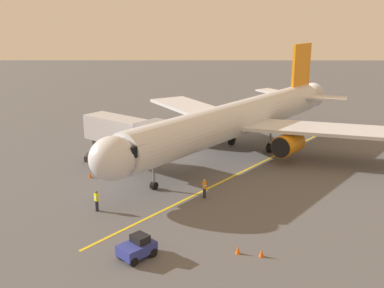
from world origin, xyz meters
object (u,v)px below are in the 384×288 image
object	(u,v)px
jet_bridge	(131,134)
tug_near_nose	(137,248)
safety_cone_nose_left	(238,250)
ground_crew_loader	(97,201)
ground_crew_wing_walker	(204,124)
safety_cone_nose_right	(262,253)
airplane	(238,119)
safety_cone_wing_port	(90,175)
ground_crew_marshaller	(204,188)

from	to	relation	value
jet_bridge	tug_near_nose	bearing A→B (deg)	98.68
safety_cone_nose_left	ground_crew_loader	bearing A→B (deg)	-32.20
ground_crew_wing_walker	safety_cone_nose_right	distance (m)	33.45
jet_bridge	safety_cone_nose_right	xyz separation A→B (m)	(-10.64, 17.04, -3.49)
safety_cone_nose_left	safety_cone_nose_right	size ratio (longest dim) A/B	1.00
ground_crew_loader	ground_crew_wing_walker	bearing A→B (deg)	-109.05
airplane	safety_cone_wing_port	size ratio (longest dim) A/B	62.30
ground_crew_wing_walker	ground_crew_marshaller	bearing A→B (deg)	88.97
ground_crew_wing_walker	safety_cone_wing_port	world-z (taller)	ground_crew_wing_walker
airplane	jet_bridge	world-z (taller)	airplane
jet_bridge	ground_crew_wing_walker	size ratio (longest dim) A/B	5.95
jet_bridge	ground_crew_marshaller	distance (m)	10.59
jet_bridge	ground_crew_marshaller	bearing A→B (deg)	134.63
ground_crew_marshaller	tug_near_nose	xyz separation A→B (m)	(4.54, 9.91, -0.18)
ground_crew_wing_walker	tug_near_nose	world-z (taller)	ground_crew_wing_walker
ground_crew_loader	safety_cone_nose_left	bearing A→B (deg)	147.80
safety_cone_nose_left	safety_cone_wing_port	size ratio (longest dim) A/B	1.00
airplane	safety_cone_nose_right	bearing A→B (deg)	88.61
airplane	safety_cone_nose_left	xyz separation A→B (m)	(2.04, 22.22, -3.73)
safety_cone_nose_left	ground_crew_marshaller	bearing A→B (deg)	-78.06
airplane	jet_bridge	distance (m)	12.50
airplane	safety_cone_nose_right	world-z (taller)	airplane
jet_bridge	safety_cone_nose_left	xyz separation A→B (m)	(-9.15, 16.66, -3.49)
ground_crew_wing_walker	safety_cone_nose_right	world-z (taller)	ground_crew_wing_walker
safety_cone_nose_right	tug_near_nose	bearing A→B (deg)	0.85
airplane	ground_crew_marshaller	xyz separation A→B (m)	(4.03, 12.82, -3.12)
ground_crew_marshaller	ground_crew_wing_walker	xyz separation A→B (m)	(-0.42, -23.51, 0.00)
ground_crew_marshaller	ground_crew_loader	distance (m)	9.05
ground_crew_wing_walker	ground_crew_loader	bearing A→B (deg)	70.95
jet_bridge	ground_crew_marshaller	size ratio (longest dim) A/B	5.95
jet_bridge	ground_crew_wing_walker	bearing A→B (deg)	-115.01
ground_crew_loader	safety_cone_wing_port	bearing A→B (deg)	-73.62
safety_cone_nose_right	jet_bridge	bearing A→B (deg)	-58.03
ground_crew_loader	safety_cone_nose_left	size ratio (longest dim) A/B	3.11
safety_cone_nose_left	airplane	bearing A→B (deg)	-95.24
ground_crew_loader	airplane	bearing A→B (deg)	-129.19
ground_crew_marshaller	safety_cone_nose_right	size ratio (longest dim) A/B	3.11
ground_crew_wing_walker	safety_cone_wing_port	xyz separation A→B (m)	(11.32, 18.52, -0.61)
airplane	ground_crew_marshaller	world-z (taller)	airplane
safety_cone_nose_right	safety_cone_wing_port	world-z (taller)	same
safety_cone_nose_left	ground_crew_wing_walker	bearing A→B (deg)	-87.28
safety_cone_nose_right	safety_cone_wing_port	xyz separation A→B (m)	(14.38, -14.78, 0.00)
jet_bridge	tug_near_nose	xyz separation A→B (m)	(-2.62, 17.16, -3.06)
tug_near_nose	jet_bridge	bearing A→B (deg)	-81.32
airplane	safety_cone_wing_port	bearing A→B (deg)	27.66
airplane	safety_cone_nose_right	size ratio (longest dim) A/B	62.30
airplane	safety_cone_wing_port	distance (m)	17.26
safety_cone_nose_right	safety_cone_wing_port	size ratio (longest dim) A/B	1.00
ground_crew_marshaller	jet_bridge	bearing A→B (deg)	-45.37
safety_cone_nose_right	ground_crew_wing_walker	bearing A→B (deg)	-84.76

